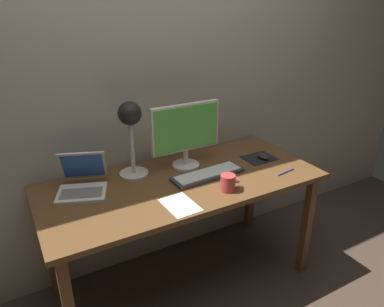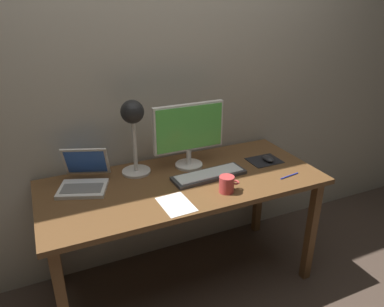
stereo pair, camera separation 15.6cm
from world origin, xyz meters
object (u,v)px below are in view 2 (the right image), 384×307
at_px(laptop, 84,176).
at_px(coffee_mug, 227,184).
at_px(keyboard_main, 209,175).
at_px(monitor, 189,131).
at_px(desk_lamp, 133,123).
at_px(mouse, 268,159).
at_px(pen, 289,176).

distance_m(laptop, coffee_mug, 0.78).
relative_size(keyboard_main, coffee_mug, 3.82).
height_order(keyboard_main, coffee_mug, coffee_mug).
relative_size(monitor, keyboard_main, 0.99).
xyz_separation_m(keyboard_main, coffee_mug, (0.01, -0.19, 0.03)).
distance_m(laptop, desk_lamp, 0.40).
xyz_separation_m(monitor, mouse, (0.48, -0.15, -0.21)).
height_order(keyboard_main, desk_lamp, desk_lamp).
distance_m(mouse, pen, 0.22).
xyz_separation_m(laptop, pen, (1.10, -0.39, -0.05)).
xyz_separation_m(keyboard_main, pen, (0.43, -0.19, -0.01)).
bearing_deg(monitor, desk_lamp, 172.02).
xyz_separation_m(laptop, desk_lamp, (0.30, 0.03, 0.25)).
height_order(monitor, keyboard_main, monitor).
distance_m(coffee_mug, pen, 0.42).
relative_size(coffee_mug, pen, 0.84).
distance_m(laptop, pen, 1.17).
bearing_deg(coffee_mug, mouse, 28.05).
bearing_deg(laptop, coffee_mug, -29.87).
distance_m(monitor, desk_lamp, 0.34).
bearing_deg(coffee_mug, pen, 0.77).
bearing_deg(desk_lamp, mouse, -13.51).
height_order(laptop, desk_lamp, desk_lamp).
height_order(laptop, coffee_mug, laptop).
relative_size(keyboard_main, mouse, 4.66).
height_order(desk_lamp, pen, desk_lamp).
bearing_deg(mouse, pen, -91.84).
distance_m(monitor, laptop, 0.65).
distance_m(keyboard_main, mouse, 0.44).
distance_m(monitor, pen, 0.64).
height_order(monitor, mouse, monitor).
distance_m(keyboard_main, pen, 0.47).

